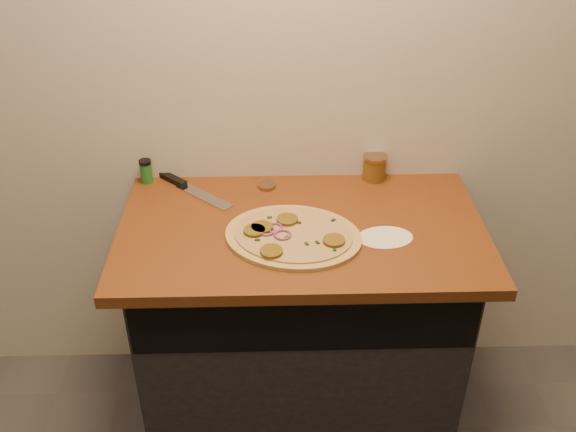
{
  "coord_description": "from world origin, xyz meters",
  "views": [
    {
      "loc": [
        -0.09,
        -0.32,
        2.07
      ],
      "look_at": [
        -0.05,
        1.4,
        0.95
      ],
      "focal_mm": 40.0,
      "sensor_mm": 36.0,
      "label": 1
    }
  ],
  "objects_px": {
    "spice_shaker": "(146,171)",
    "salsa_jar": "(374,167)",
    "pizza": "(292,236)",
    "chefs_knife": "(187,187)"
  },
  "relations": [
    {
      "from": "spice_shaker",
      "to": "salsa_jar",
      "type": "bearing_deg",
      "value": -0.0
    },
    {
      "from": "salsa_jar",
      "to": "spice_shaker",
      "type": "bearing_deg",
      "value": 180.0
    },
    {
      "from": "chefs_knife",
      "to": "spice_shaker",
      "type": "height_order",
      "value": "spice_shaker"
    },
    {
      "from": "chefs_knife",
      "to": "spice_shaker",
      "type": "xyz_separation_m",
      "value": [
        -0.15,
        0.05,
        0.04
      ]
    },
    {
      "from": "spice_shaker",
      "to": "chefs_knife",
      "type": "bearing_deg",
      "value": -19.18
    },
    {
      "from": "salsa_jar",
      "to": "spice_shaker",
      "type": "relative_size",
      "value": 1.08
    },
    {
      "from": "salsa_jar",
      "to": "spice_shaker",
      "type": "height_order",
      "value": "salsa_jar"
    },
    {
      "from": "pizza",
      "to": "chefs_knife",
      "type": "xyz_separation_m",
      "value": [
        -0.37,
        0.32,
        -0.0
      ]
    },
    {
      "from": "chefs_knife",
      "to": "spice_shaker",
      "type": "distance_m",
      "value": 0.16
    },
    {
      "from": "salsa_jar",
      "to": "chefs_knife",
      "type": "bearing_deg",
      "value": -175.62
    }
  ]
}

